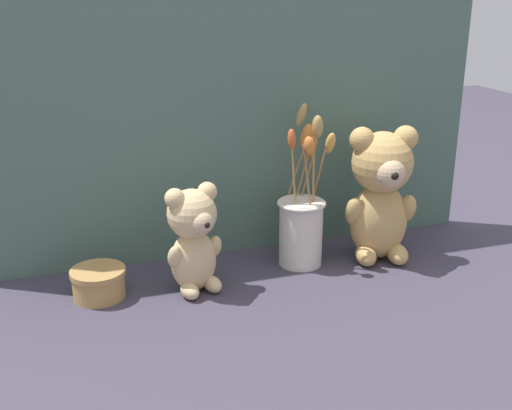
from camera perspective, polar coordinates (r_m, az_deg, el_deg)
The scene contains 6 objects.
ground_plane at distance 1.33m, azimuth 0.27°, elevation -6.67°, with size 4.00×4.00×0.00m, color #3D3847.
backdrop_wall at distance 1.38m, azimuth -1.94°, elevation 9.08°, with size 1.13×0.02×0.68m.
teddy_bear_large at distance 1.40m, azimuth 11.05°, elevation 1.16°, with size 0.16×0.15×0.30m.
teddy_bear_medium at distance 1.25m, azimuth -5.58°, elevation -2.86°, with size 0.12×0.11×0.22m.
flower_vase at distance 1.37m, azimuth 4.10°, elevation -1.41°, with size 0.13×0.13×0.34m.
decorative_tin_tall at distance 1.29m, azimuth -13.81°, elevation -6.75°, with size 0.11×0.11×0.06m.
Camera 1 is at (-0.38, -1.13, 0.59)m, focal length 45.00 mm.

